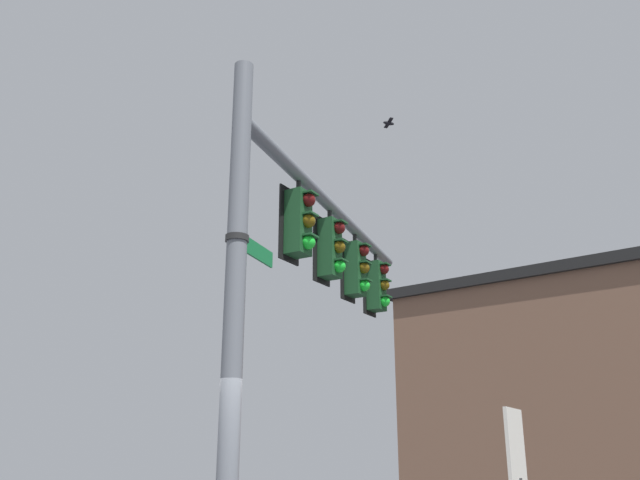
{
  "coord_description": "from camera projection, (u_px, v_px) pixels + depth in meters",
  "views": [
    {
      "loc": [
        6.45,
        5.06,
        1.55
      ],
      "look_at": [
        -2.88,
        -0.49,
        5.13
      ],
      "focal_mm": 38.09,
      "sensor_mm": 36.0,
      "label": 1
    }
  ],
  "objects": [
    {
      "name": "bird_flying",
      "position": [
        389.0,
        123.0,
        16.61
      ],
      "size": [
        0.32,
        0.35,
        0.11
      ],
      "color": "black"
    },
    {
      "name": "traffic_light_nearest_pole",
      "position": [
        299.0,
        222.0,
        10.58
      ],
      "size": [
        0.54,
        0.49,
        1.31
      ],
      "color": "black"
    },
    {
      "name": "signal_pole",
      "position": [
        234.0,
        306.0,
        8.29
      ],
      "size": [
        0.26,
        0.26,
        6.77
      ],
      "primitive_type": "cylinder",
      "color": "slate",
      "rests_on": "ground"
    },
    {
      "name": "tree_by_storefront",
      "position": [
        560.0,
        375.0,
        20.1
      ],
      "size": [
        4.09,
        4.09,
        6.1
      ],
      "color": "#4C3823",
      "rests_on": "ground"
    },
    {
      "name": "historical_marker",
      "position": [
        518.0,
        478.0,
        7.28
      ],
      "size": [
        0.6,
        0.08,
        2.13
      ],
      "color": "#333333",
      "rests_on": "ground"
    },
    {
      "name": "storefront_building",
      "position": [
        592.0,
        400.0,
        19.48
      ],
      "size": [
        8.75,
        9.98,
        6.51
      ],
      "color": "brown",
      "rests_on": "ground"
    },
    {
      "name": "traffic_light_mid_outer",
      "position": [
        356.0,
        269.0,
        13.1
      ],
      "size": [
        0.54,
        0.49,
        1.31
      ],
      "color": "black"
    },
    {
      "name": "street_name_sign",
      "position": [
        247.0,
        245.0,
        8.8
      ],
      "size": [
        1.17,
        0.35,
        0.22
      ],
      "color": "#147238"
    },
    {
      "name": "mast_arm",
      "position": [
        334.0,
        210.0,
        12.31
      ],
      "size": [
        7.19,
        1.44,
        0.22
      ],
      "primitive_type": "cylinder",
      "rotation": [
        0.0,
        1.57,
        3.31
      ],
      "color": "slate"
    },
    {
      "name": "traffic_light_arm_end",
      "position": [
        377.0,
        286.0,
        14.36
      ],
      "size": [
        0.54,
        0.49,
        1.31
      ],
      "color": "black"
    },
    {
      "name": "traffic_light_mid_inner",
      "position": [
        331.0,
        248.0,
        11.84
      ],
      "size": [
        0.54,
        0.49,
        1.31
      ],
      "color": "black"
    }
  ]
}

